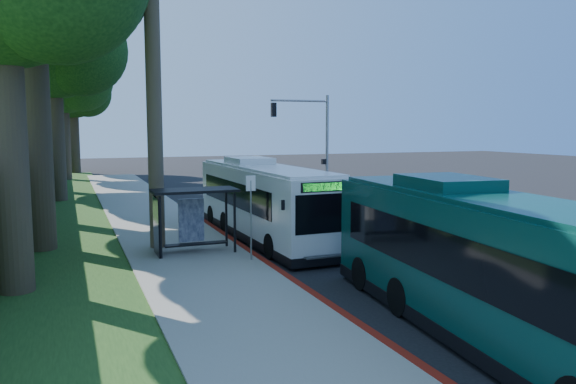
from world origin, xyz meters
name	(u,v)px	position (x,y,z in m)	size (l,w,h in m)	color
ground	(326,230)	(0.00, 0.00, 0.00)	(140.00, 140.00, 0.00)	black
sidewalk	(174,240)	(-7.30, 0.00, 0.06)	(4.50, 70.00, 0.12)	gray
red_curb	(253,254)	(-5.00, -4.00, 0.07)	(0.25, 30.00, 0.13)	maroon
grass_verge	(35,230)	(-13.00, 5.00, 0.03)	(8.00, 70.00, 0.06)	#234719
bus_shelter	(187,208)	(-7.26, -2.86, 1.81)	(3.20, 1.51, 2.55)	black
stop_sign_pole	(251,206)	(-5.40, -5.00, 2.08)	(0.35, 0.06, 3.17)	gray
traffic_signal_pole	(313,134)	(3.78, 10.00, 4.42)	(4.10, 0.30, 7.00)	gray
tree_2	(54,40)	(-11.89, 15.98, 10.48)	(8.82, 8.40, 15.12)	#382B1E
tree_3	(26,33)	(-13.88, 23.98, 11.98)	(10.08, 9.60, 17.28)	#382B1E
tree_4	(63,74)	(-11.40, 31.98, 9.73)	(8.40, 8.00, 14.14)	#382B1E
tree_5	(73,88)	(-10.41, 39.99, 8.96)	(7.35, 7.00, 12.86)	#382B1E
white_bus	(263,200)	(-3.48, -0.84, 1.71)	(2.79, 11.78, 3.49)	silver
teal_bus	(491,265)	(-2.59, -14.05, 1.77)	(3.73, 12.36, 3.63)	#0A3B35
pickup	(316,197)	(2.05, 5.69, 0.83)	(2.76, 5.99, 1.66)	silver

